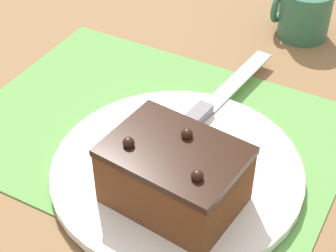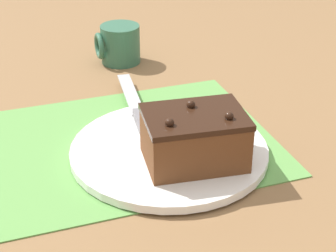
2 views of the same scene
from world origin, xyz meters
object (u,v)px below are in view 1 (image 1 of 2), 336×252
chocolate_cake (174,175)px  coffee_mug (304,13)px  cake_plate (177,170)px  serving_knife (207,107)px

chocolate_cake → coffee_mug: size_ratio=1.68×
cake_plate → coffee_mug: coffee_mug is taller
chocolate_cake → cake_plate: bearing=-65.9°
chocolate_cake → coffee_mug: bearing=-90.5°
chocolate_cake → serving_knife: (0.03, -0.15, -0.03)m
serving_knife → chocolate_cake: bearing=-71.3°
serving_knife → coffee_mug: (-0.04, -0.26, 0.02)m
cake_plate → chocolate_cake: (-0.02, 0.05, 0.04)m
chocolate_cake → serving_knife: 0.16m
serving_knife → coffee_mug: coffee_mug is taller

